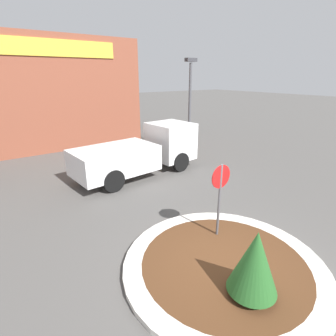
% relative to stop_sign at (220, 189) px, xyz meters
% --- Properties ---
extents(ground_plane, '(120.00, 120.00, 0.00)m').
position_rel_stop_sign_xyz_m(ground_plane, '(-0.73, -0.96, -1.55)').
color(ground_plane, '#514F4C').
extents(traffic_island, '(4.93, 4.93, 0.14)m').
position_rel_stop_sign_xyz_m(traffic_island, '(-0.73, -0.96, -1.49)').
color(traffic_island, beige).
rests_on(traffic_island, ground_plane).
extents(stop_sign, '(0.66, 0.07, 2.26)m').
position_rel_stop_sign_xyz_m(stop_sign, '(0.00, 0.00, 0.00)').
color(stop_sign, '#4C4C51').
rests_on(stop_sign, ground_plane).
extents(island_shrub, '(1.03, 1.03, 1.50)m').
position_rel_stop_sign_xyz_m(island_shrub, '(-1.00, -1.97, -0.60)').
color(island_shrub, brown).
rests_on(island_shrub, traffic_island).
extents(utility_truck, '(6.12, 2.61, 2.22)m').
position_rel_stop_sign_xyz_m(utility_truck, '(0.92, 5.86, -0.46)').
color(utility_truck, white).
rests_on(utility_truck, ground_plane).
extents(storefront_building, '(11.92, 6.07, 6.69)m').
position_rel_stop_sign_xyz_m(storefront_building, '(-1.62, 15.04, 1.80)').
color(storefront_building, brown).
rests_on(storefront_building, ground_plane).
extents(light_pole, '(0.70, 0.30, 5.37)m').
position_rel_stop_sign_xyz_m(light_pole, '(5.34, 7.75, 1.66)').
color(light_pole, '#4C4C51').
rests_on(light_pole, ground_plane).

